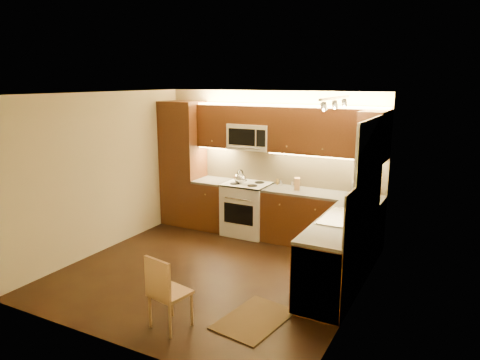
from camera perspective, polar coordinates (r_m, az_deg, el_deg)
The scene contains 37 objects.
floor at distance 6.51m, azimuth -3.50°, elevation -11.63°, with size 4.00×4.00×0.01m, color black.
ceiling at distance 5.93m, azimuth -3.83°, elevation 10.96°, with size 4.00×4.00×0.01m, color beige.
wall_back at distance 7.84m, azimuth 3.97°, elevation 2.18°, with size 4.00×0.01×2.50m, color beige.
wall_front at distance 4.58m, azimuth -16.84°, elevation -6.03°, with size 4.00×0.01×2.50m, color beige.
wall_left at distance 7.32m, azimuth -17.15°, elevation 0.89°, with size 0.01×4.00×2.50m, color beige.
wall_right at distance 5.37m, azimuth 14.94°, elevation -3.17°, with size 0.01×4.00×2.50m, color beige.
pantry at distance 8.40m, azimuth -7.24°, elevation 2.12°, with size 0.70×0.60×2.30m, color #3F1E0D.
base_cab_back_left at distance 8.21m, azimuth -3.31°, elevation -3.21°, with size 0.62×0.60×0.86m, color #3F1E0D.
counter_back_left at distance 8.10m, azimuth -3.35°, elevation -0.14°, with size 0.62×0.60×0.04m, color #3D3B37.
base_cab_back_right at distance 7.41m, azimuth 10.32°, elevation -5.16°, with size 1.92×0.60×0.86m, color #3F1E0D.
counter_back_right at distance 7.29m, azimuth 10.46°, elevation -1.79°, with size 1.92×0.60×0.04m, color #3D3B37.
base_cab_right at distance 6.06m, azimuth 12.57°, elevation -9.38°, with size 0.60×2.00×0.86m, color #3F1E0D.
counter_right at distance 5.91m, azimuth 12.78°, elevation -5.33°, with size 0.60×2.00×0.04m, color #3D3B37.
dishwasher at distance 5.44m, azimuth 10.56°, elevation -11.92°, with size 0.58×0.60×0.84m, color silver.
backsplash_back at distance 7.71m, azimuth 6.31°, elevation 1.57°, with size 3.30×0.02×0.60m, color tan.
backsplash_right at distance 5.76m, azimuth 15.72°, elevation -2.65°, with size 0.02×2.00×0.60m, color tan.
upper_cab_back_left at distance 8.04m, azimuth -2.98°, elevation 6.96°, with size 0.62×0.35×0.75m, color #3F1E0D.
upper_cab_back_right at distance 7.23m, azimuth 11.08°, elevation 6.09°, with size 1.92×0.35×0.75m, color #3F1E0D.
upper_cab_bridge at distance 7.70m, azimuth 1.47°, elevation 8.36°, with size 0.76×0.35×0.31m, color #3F1E0D.
upper_cab_right_corner at distance 6.63m, azimuth 16.53°, elevation 5.22°, with size 0.35×0.50×0.75m, color #3F1E0D.
stove at distance 7.86m, azimuth 0.92°, elevation -3.69°, with size 0.76×0.65×0.92m, color silver, non-canonical shape.
microwave at distance 7.72m, azimuth 1.40°, elevation 5.58°, with size 0.76×0.38×0.44m, color silver, non-canonical shape.
window_frame at distance 5.82m, azimuth 16.22°, elevation 1.51°, with size 0.03×1.44×1.24m, color silver.
window_blinds at distance 5.82m, azimuth 16.03°, elevation 1.53°, with size 0.02×1.36×1.16m, color silver.
sink at distance 6.02m, azimuth 13.20°, elevation -4.07°, with size 0.52×0.86×0.15m, color silver, non-canonical shape.
faucet at distance 5.96m, azimuth 14.91°, elevation -3.58°, with size 0.20×0.04×0.30m, color silver, non-canonical shape.
track_light_bar at distance 5.68m, azimuth 12.09°, elevation 10.23°, with size 0.04×1.20×0.03m, color silver.
kettle at distance 7.70m, azimuth -0.00°, elevation 0.46°, with size 0.21×0.21×0.25m, color silver, non-canonical shape.
toaster_oven at distance 7.27m, azimuth 15.44°, elevation -1.05°, with size 0.36×0.27×0.22m, color silver.
knife_block at distance 7.41m, azimuth 7.31°, elevation -0.49°, with size 0.09×0.14×0.20m, color #A8854C.
spice_jar_a at distance 7.69m, azimuth 5.29°, elevation -0.34°, with size 0.05×0.05×0.10m, color silver.
spice_jar_b at distance 7.75m, azimuth 4.81°, elevation -0.22°, with size 0.04×0.04×0.10m, color brown.
spice_jar_c at distance 7.61m, azimuth 6.71°, elevation -0.52°, with size 0.04×0.04×0.09m, color silver.
spice_jar_d at distance 7.64m, azimuth 7.39°, elevation -0.51°, with size 0.05×0.05×0.09m, color #9B672E.
soap_bottle at distance 6.66m, azimuth 16.83°, elevation -2.50°, with size 0.08×0.09×0.19m, color silver.
rug at distance 5.33m, azimuth 1.87°, elevation -17.38°, with size 0.62×0.93×0.01m, color black.
dining_chair at distance 5.07m, azimuth -8.91°, elevation -13.87°, with size 0.38×0.38×0.85m, color #A8854C, non-canonical shape.
Camera 1 is at (3.10, -5.06, 2.68)m, focal length 33.34 mm.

